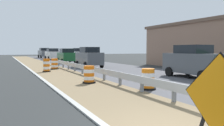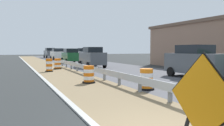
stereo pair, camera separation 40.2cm
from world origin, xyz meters
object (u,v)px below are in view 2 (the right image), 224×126
Objects in this scene: car_distant_a at (196,61)px; traffic_barrel_close at (89,75)px; warning_sign_diamond at (202,103)px; traffic_barrel_far at (49,66)px; car_lead_far_lane at (92,57)px; car_trailing_far_lane at (50,53)px; traffic_barrel_nearest at (146,80)px; car_mid_far_lane at (85,54)px; traffic_barrel_mid at (58,64)px; car_distant_b at (58,54)px; car_lead_near_lane at (71,56)px; car_trailing_near_lane at (59,53)px.

traffic_barrel_close is at bearing -97.59° from car_distant_a.
traffic_barrel_far is (0.12, 16.85, -0.53)m from warning_sign_diamond.
car_lead_far_lane is 0.93× the size of car_trailing_far_lane.
car_lead_far_lane is (2.03, 13.67, 0.61)m from traffic_barrel_nearest.
car_mid_far_lane is 25.06m from car_distant_a.
traffic_barrel_mid is 12.60m from car_distant_a.
traffic_barrel_nearest is 27.98m from car_mid_far_lane.
car_distant_a is (3.31, -11.29, 0.03)m from car_lead_far_lane.
traffic_barrel_far is 5.81m from car_lead_far_lane.
car_distant_a is 1.00× the size of car_distant_b.
traffic_barrel_nearest is 10.94m from traffic_barrel_far.
traffic_barrel_close is 0.22× the size of car_mid_far_lane.
car_lead_far_lane is 19.75m from car_distant_b.
traffic_barrel_nearest is 12.91m from traffic_barrel_mid.
car_mid_far_lane is at bearing 63.85° from traffic_barrel_mid.
car_trailing_far_lane is (3.72, 29.34, 0.63)m from traffic_barrel_mid.
traffic_barrel_mid is at bearing 104.01° from car_lead_far_lane.
car_distant_a is (-0.12, -25.06, 0.05)m from car_mid_far_lane.
traffic_barrel_mid is at bearing -147.74° from car_distant_a.
car_lead_near_lane is (3.67, 19.41, 0.56)m from traffic_barrel_close.
warning_sign_diamond is at bearing 171.45° from car_distant_b.
car_distant_a reaches higher than traffic_barrel_close.
car_trailing_far_lane reaches higher than traffic_barrel_far.
car_lead_near_lane is at bearing -37.71° from car_mid_far_lane.
car_trailing_near_lane is at bearing 178.13° from car_distant_a.
traffic_barrel_mid is at bearing 170.90° from car_trailing_far_lane.
car_distant_a is (0.07, -46.65, 0.03)m from car_trailing_near_lane.
traffic_barrel_nearest is at bearing 175.14° from car_distant_b.
traffic_barrel_mid is at bearing 168.22° from car_distant_b.
traffic_barrel_close is (1.16, 9.37, -0.59)m from warning_sign_diamond.
traffic_barrel_close is at bearing -90.40° from traffic_barrel_mid.
car_mid_far_lane reaches higher than warning_sign_diamond.
traffic_barrel_far is 11.59m from car_distant_a.
car_mid_far_lane is (7.26, 24.35, 0.60)m from traffic_barrel_close.
car_distant_a is at bearing -5.64° from traffic_barrel_close.
car_mid_far_lane is at bearing 63.79° from traffic_barrel_far.
car_distant_a is at bearing -44.98° from traffic_barrel_far.
traffic_barrel_close is 0.23× the size of car_trailing_near_lane.
traffic_barrel_mid is at bearing -95.24° from warning_sign_diamond.
traffic_barrel_mid reaches higher than traffic_barrel_nearest.
car_lead_near_lane is at bearing -101.08° from warning_sign_diamond.
car_distant_a is at bearing -55.78° from traffic_barrel_mid.
traffic_barrel_mid is 36.92m from car_trailing_near_lane.
traffic_barrel_close is (-1.81, 3.09, -0.01)m from traffic_barrel_nearest.
car_mid_far_lane reaches higher than traffic_barrel_close.
car_lead_far_lane is 0.97× the size of car_distant_b.
car_trailing_far_lane reaches higher than traffic_barrel_close.
car_distant_b is at bearing 0.73° from car_lead_far_lane.
warning_sign_diamond is 55.93m from car_trailing_near_lane.
traffic_barrel_nearest is 0.22× the size of car_distant_b.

